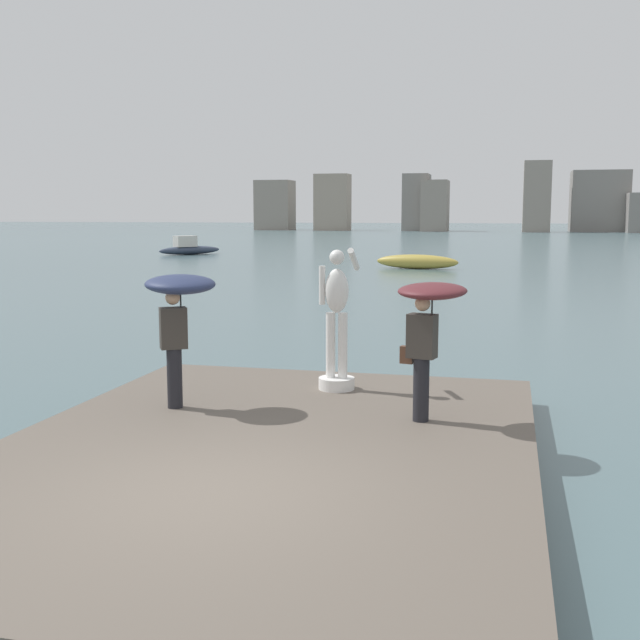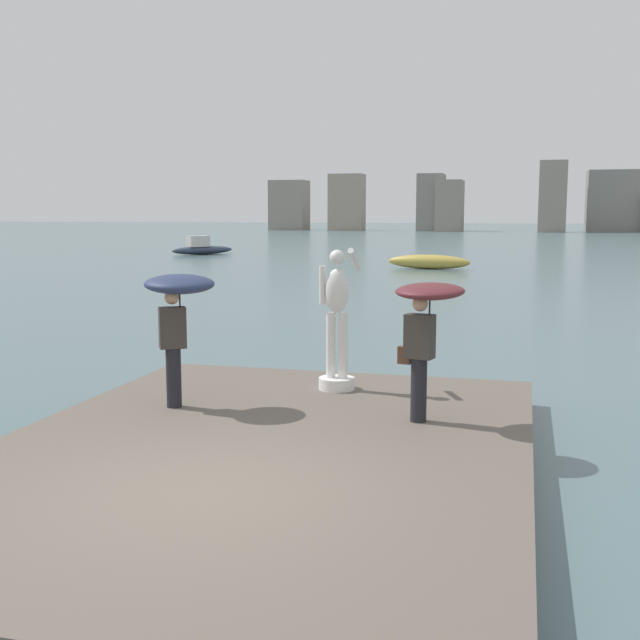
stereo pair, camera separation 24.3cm
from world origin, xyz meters
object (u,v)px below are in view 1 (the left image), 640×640
(statue_white_figure, at_px, (337,329))
(onlooker_left, at_px, (178,302))
(boat_mid, at_px, (189,248))
(boat_near, at_px, (417,262))
(onlooker_right, at_px, (428,316))

(statue_white_figure, bearing_deg, onlooker_left, -139.60)
(statue_white_figure, relative_size, onlooker_left, 1.16)
(boat_mid, bearing_deg, statue_white_figure, -64.35)
(statue_white_figure, xyz_separation_m, boat_near, (-2.54, 33.39, -0.97))
(onlooker_right, height_order, boat_near, onlooker_right)
(statue_white_figure, height_order, boat_mid, statue_white_figure)
(onlooker_right, bearing_deg, boat_near, 96.77)
(statue_white_figure, distance_m, boat_mid, 49.78)
(boat_near, bearing_deg, boat_mid, 148.88)
(onlooker_left, bearing_deg, boat_mid, 112.80)
(onlooker_left, height_order, onlooker_right, onlooker_left)
(boat_near, distance_m, boat_mid, 22.21)
(boat_near, xyz_separation_m, boat_mid, (-19.01, 11.48, 0.08))
(statue_white_figure, xyz_separation_m, boat_mid, (-21.55, 44.87, -0.89))
(onlooker_left, distance_m, boat_near, 35.12)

